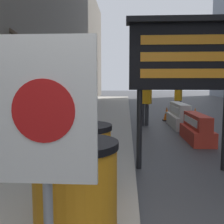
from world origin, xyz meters
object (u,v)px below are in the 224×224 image
Objects in this scene: barrel_drum_middle at (81,163)px; jersey_barrier_white at (179,116)px; traffic_cone_near at (167,114)px; traffic_light_near_curb at (140,53)px; barrel_drum_foreground at (76,195)px; message_board at (184,57)px; warning_sign at (45,129)px; pedestrian_worker at (145,99)px; jersey_barrier_red_striped at (197,129)px; pedestrian_passerby at (178,97)px; traffic_cone_mid at (195,116)px.

barrel_drum_middle is 7.21m from jersey_barrier_white.
traffic_light_near_curb reaches higher than traffic_cone_near.
message_board reaches higher than barrel_drum_foreground.
warning_sign reaches higher than pedestrian_worker.
jersey_barrier_red_striped is at bearing -90.00° from jersey_barrier_white.
barrel_drum_foreground is at bearing 102.24° from pedestrian_worker.
pedestrian_worker is (1.13, 7.89, 0.39)m from barrel_drum_foreground.
message_board is 4.42× the size of traffic_cone_near.
traffic_light_near_curb is at bearing 83.38° from barrel_drum_middle.
traffic_cone_near is at bearing 76.77° from barrel_drum_foreground.
warning_sign is at bearing -93.42° from barrel_drum_foreground.
traffic_cone_near is at bearing 165.69° from pedestrian_passerby.
traffic_cone_mid is at bearing 69.31° from barrel_drum_foreground.
message_board is at bearing -96.20° from traffic_cone_near.
traffic_cone_near is at bearing 92.97° from jersey_barrier_red_striped.
message_board is at bearing 65.85° from warning_sign.
traffic_cone_mid is 0.38× the size of pedestrian_worker.
jersey_barrier_red_striped reaches higher than traffic_cone_mid.
barrel_drum_foreground is 0.53× the size of jersey_barrier_red_striped.
message_board reaches higher than barrel_drum_middle.
jersey_barrier_white is 4.63m from traffic_light_near_curb.
message_board is at bearing -87.43° from traffic_light_near_curb.
warning_sign reaches higher than traffic_cone_mid.
traffic_light_near_curb reaches higher than jersey_barrier_red_striped.
traffic_light_near_curb is at bearing 110.48° from jersey_barrier_white.
jersey_barrier_red_striped is at bearing 65.13° from barrel_drum_foreground.
traffic_cone_mid is (3.20, 9.04, -1.02)m from warning_sign.
jersey_barrier_white is (2.50, 6.76, -0.25)m from barrel_drum_middle.
barrel_drum_middle reaches higher than traffic_cone_near.
pedestrian_worker is at bearing 165.03° from pedestrian_passerby.
jersey_barrier_red_striped is (2.50, 4.25, -0.30)m from barrel_drum_middle.
jersey_barrier_white is (2.39, 7.67, -0.25)m from barrel_drum_foreground.
jersey_barrier_white is 1.43m from pedestrian_worker.
jersey_barrier_red_striped is (0.93, 2.48, -1.75)m from message_board.
barrel_drum_foreground is at bearing -95.53° from traffic_light_near_curb.
message_board is at bearing -106.62° from traffic_cone_mid.
traffic_cone_mid is at bearing -147.80° from pedestrian_passerby.
jersey_barrier_red_striped is 1.02× the size of pedestrian_worker.
pedestrian_passerby is at bearing 53.90° from traffic_cone_near.
pedestrian_worker reaches higher than barrel_drum_middle.
jersey_barrier_white is at bearing -169.64° from pedestrian_worker.
warning_sign is at bearing -114.15° from message_board.
traffic_light_near_curb reaches higher than traffic_cone_mid.
warning_sign is at bearing -87.46° from barrel_drum_middle.
warning_sign is 0.40× the size of traffic_light_near_curb.
jersey_barrier_white is 3.49× the size of traffic_cone_near.
warning_sign is 1.00× the size of pedestrian_passerby.
pedestrian_worker is at bearing 79.91° from barrel_drum_middle.
jersey_barrier_red_striped is at bearing -77.71° from traffic_light_near_curb.
jersey_barrier_red_striped is 6.75m from traffic_light_near_curb.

